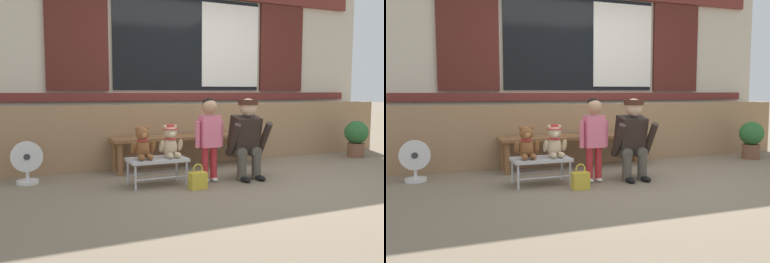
{
  "view_description": "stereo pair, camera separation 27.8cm",
  "coord_description": "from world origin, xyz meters",
  "views": [
    {
      "loc": [
        -2.54,
        -3.94,
        1.03
      ],
      "look_at": [
        -0.56,
        0.51,
        0.55
      ],
      "focal_mm": 38.11,
      "sensor_mm": 36.0,
      "label": 1
    },
    {
      "loc": [
        -2.29,
        -4.04,
        1.03
      ],
      "look_at": [
        -0.56,
        0.51,
        0.55
      ],
      "focal_mm": 38.11,
      "sensor_mm": 36.0,
      "label": 2
    }
  ],
  "objects": [
    {
      "name": "ground_plane",
      "position": [
        0.0,
        0.0,
        0.0
      ],
      "size": [
        60.0,
        60.0,
        0.0
      ],
      "primitive_type": "plane",
      "color": "#756651"
    },
    {
      "name": "brick_low_wall",
      "position": [
        0.0,
        1.43,
        0.42
      ],
      "size": [
        6.48,
        0.25,
        0.85
      ],
      "primitive_type": "cube",
      "color": "#997551",
      "rests_on": "ground"
    },
    {
      "name": "shop_facade",
      "position": [
        0.0,
        1.94,
        1.84
      ],
      "size": [
        6.61,
        0.26,
        3.68
      ],
      "color": "beige",
      "rests_on": "ground"
    },
    {
      "name": "wooden_bench_long",
      "position": [
        -0.37,
        1.06,
        0.37
      ],
      "size": [
        2.1,
        0.4,
        0.44
      ],
      "color": "brown",
      "rests_on": "ground"
    },
    {
      "name": "small_display_bench",
      "position": [
        -1.09,
        0.26,
        0.27
      ],
      "size": [
        0.64,
        0.36,
        0.3
      ],
      "color": "#BCBCC1",
      "rests_on": "ground"
    },
    {
      "name": "teddy_bear_plain",
      "position": [
        -1.25,
        0.26,
        0.46
      ],
      "size": [
        0.28,
        0.26,
        0.36
      ],
      "color": "brown",
      "rests_on": "small_display_bench"
    },
    {
      "name": "teddy_bear_with_hat",
      "position": [
        -0.93,
        0.26,
        0.47
      ],
      "size": [
        0.28,
        0.27,
        0.36
      ],
      "color": "#CCB289",
      "rests_on": "small_display_bench"
    },
    {
      "name": "child_standing",
      "position": [
        -0.49,
        0.17,
        0.59
      ],
      "size": [
        0.35,
        0.18,
        0.96
      ],
      "color": "#B7282D",
      "rests_on": "ground"
    },
    {
      "name": "adult_crouching",
      "position": [
        -0.02,
        0.15,
        0.48
      ],
      "size": [
        0.5,
        0.49,
        0.95
      ],
      "color": "#4C473D",
      "rests_on": "ground"
    },
    {
      "name": "handbag_on_ground",
      "position": [
        -0.76,
        -0.1,
        0.1
      ],
      "size": [
        0.18,
        0.11,
        0.27
      ],
      "color": "gold",
      "rests_on": "ground"
    },
    {
      "name": "potted_plant",
      "position": [
        2.4,
        0.81,
        0.32
      ],
      "size": [
        0.36,
        0.36,
        0.57
      ],
      "color": "brown",
      "rests_on": "ground"
    },
    {
      "name": "floor_fan",
      "position": [
        -2.4,
        0.89,
        0.24
      ],
      "size": [
        0.34,
        0.24,
        0.48
      ],
      "color": "silver",
      "rests_on": "ground"
    }
  ]
}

